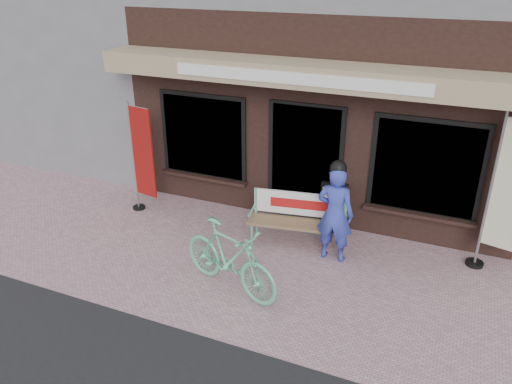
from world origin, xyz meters
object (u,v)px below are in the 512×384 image
at_px(person, 335,212).
at_px(nobori_red, 142,158).
at_px(bicycle, 229,258).
at_px(menu_stand, 333,207).
at_px(nobori_cream, 509,195).
at_px(bench, 298,215).

bearing_deg(person, nobori_red, 177.47).
bearing_deg(person, bicycle, -128.35).
bearing_deg(menu_stand, nobori_cream, -9.59).
relative_size(person, nobori_cream, 0.67).
relative_size(bench, nobori_cream, 0.67).
height_order(bench, bicycle, bicycle).
relative_size(person, nobori_red, 0.80).
bearing_deg(nobori_cream, bicycle, -135.83).
bearing_deg(bench, nobori_cream, -2.37).
height_order(nobori_red, menu_stand, nobori_red).
relative_size(bicycle, nobori_red, 0.83).
xyz_separation_m(bicycle, nobori_red, (-2.54, 1.62, 0.56)).
height_order(bench, nobori_cream, nobori_cream).
bearing_deg(nobori_red, nobori_cream, 13.56).
height_order(person, nobori_red, nobori_red).
bearing_deg(bicycle, person, -20.76).
height_order(person, nobori_cream, nobori_cream).
bearing_deg(bicycle, nobori_cream, -41.66).
relative_size(nobori_red, menu_stand, 2.30).
relative_size(bench, nobori_red, 0.80).
xyz_separation_m(person, bicycle, (-1.14, -1.39, -0.30)).
relative_size(nobori_red, nobori_cream, 0.85).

